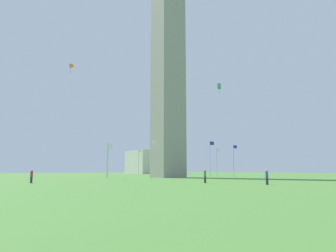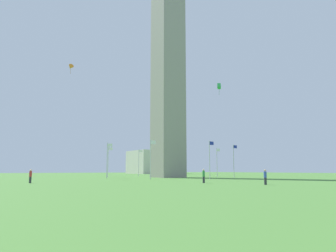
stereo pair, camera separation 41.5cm
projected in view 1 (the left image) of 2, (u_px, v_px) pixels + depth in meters
ground_plane at (168, 177)px, 69.05m from camera, size 260.00×260.00×0.00m
obelisk_monument at (168, 60)px, 72.82m from camera, size 5.95×5.95×54.05m
flagpole_n at (217, 161)px, 77.30m from camera, size 1.12×0.14×7.04m
flagpole_ne at (180, 161)px, 83.50m from camera, size 1.12×0.14×7.04m
flagpole_e at (139, 161)px, 81.58m from camera, size 1.12×0.14×7.04m
flagpole_se at (108, 160)px, 72.66m from camera, size 1.12×0.14×7.04m
flagpole_s at (108, 159)px, 61.96m from camera, size 1.12×0.14×7.04m
flagpole_sw at (151, 157)px, 55.76m from camera, size 1.12×0.14×7.04m
flagpole_w at (210, 158)px, 57.68m from camera, size 1.12×0.14×7.04m
flagpole_nw at (234, 159)px, 66.60m from camera, size 1.12×0.14×7.04m
person_red_shirt at (31, 176)px, 39.30m from camera, size 0.32×0.32×1.74m
person_green_shirt at (205, 176)px, 39.81m from camera, size 0.32×0.32×1.78m
person_blue_shirt at (267, 177)px, 35.02m from camera, size 0.32×0.32×1.71m
kite_orange_delta at (71, 67)px, 63.75m from camera, size 1.09×1.33×2.06m
kite_green_box at (219, 86)px, 66.54m from camera, size 1.35×1.47×2.63m
distant_building at (153, 162)px, 139.25m from camera, size 19.80×17.17×10.01m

